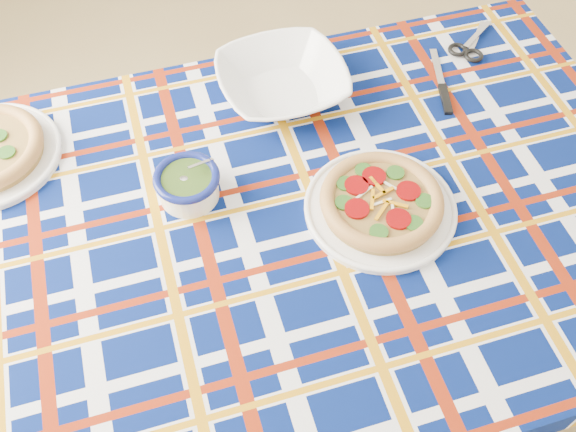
# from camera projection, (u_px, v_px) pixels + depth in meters

# --- Properties ---
(floor) EXTENTS (4.00, 4.00, 0.00)m
(floor) POSITION_uv_depth(u_px,v_px,m) (421.00, 246.00, 2.08)
(floor) COLOR #9C8251
(floor) RESTS_ON ground
(dining_table) EXTENTS (1.82, 1.51, 0.73)m
(dining_table) POSITION_uv_depth(u_px,v_px,m) (281.00, 242.00, 1.30)
(dining_table) COLOR brown
(dining_table) RESTS_ON floor
(tablecloth) EXTENTS (1.86, 1.55, 0.10)m
(tablecloth) POSITION_uv_depth(u_px,v_px,m) (281.00, 235.00, 1.28)
(tablecloth) COLOR #041450
(tablecloth) RESTS_ON dining_table
(main_focaccia_plate) EXTENTS (0.39, 0.39, 0.06)m
(main_focaccia_plate) POSITION_uv_depth(u_px,v_px,m) (381.00, 201.00, 1.22)
(main_focaccia_plate) COLOR olive
(main_focaccia_plate) RESTS_ON tablecloth
(pesto_bowl) EXTENTS (0.16, 0.16, 0.08)m
(pesto_bowl) POSITION_uv_depth(u_px,v_px,m) (187.00, 183.00, 1.24)
(pesto_bowl) COLOR #22390F
(pesto_bowl) RESTS_ON tablecloth
(serving_bowl) EXTENTS (0.38, 0.38, 0.07)m
(serving_bowl) POSITION_uv_depth(u_px,v_px,m) (282.00, 82.00, 1.41)
(serving_bowl) COLOR white
(serving_bowl) RESTS_ON tablecloth
(table_knife) EXTENTS (0.05, 0.23, 0.01)m
(table_knife) POSITION_uv_depth(u_px,v_px,m) (438.00, 69.00, 1.48)
(table_knife) COLOR silver
(table_knife) RESTS_ON tablecloth
(kitchen_scissors) EXTENTS (0.16, 0.21, 0.02)m
(kitchen_scissors) POSITION_uv_depth(u_px,v_px,m) (477.00, 35.00, 1.55)
(kitchen_scissors) COLOR silver
(kitchen_scissors) RESTS_ON tablecloth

